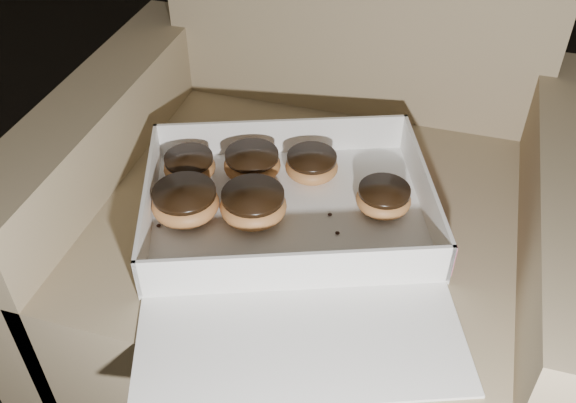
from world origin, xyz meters
The scene contains 13 objects.
floor centered at (0.00, 0.00, 0.00)m, with size 4.50×4.50×0.00m, color black.
armchair centered at (0.12, 0.09, 0.29)m, with size 0.90×0.76×0.94m.
bakery_box centered at (0.11, -0.06, 0.43)m, with size 0.59×0.64×0.07m.
donut_a centered at (0.01, 0.06, 0.45)m, with size 0.10×0.10×0.05m.
donut_b centered at (0.05, -0.04, 0.45)m, with size 0.11×0.11×0.05m.
donut_c centered at (0.11, 0.08, 0.45)m, with size 0.09×0.09×0.05m.
donut_d centered at (-0.06, -0.07, 0.45)m, with size 0.11×0.11×0.05m.
donut_e centered at (-0.09, 0.02, 0.45)m, with size 0.09×0.09×0.04m.
donut_f centered at (0.24, 0.03, 0.45)m, with size 0.09×0.09×0.04m.
crumb_a centered at (0.18, -0.04, 0.43)m, with size 0.01×0.01×0.00m, color black.
crumb_b centered at (0.31, -0.06, 0.43)m, with size 0.01×0.01×0.00m, color black.
crumb_c centered at (-0.09, -0.11, 0.43)m, with size 0.01×0.01×0.00m, color black.
crumb_d centered at (0.16, -0.01, 0.43)m, with size 0.01×0.01×0.00m, color black.
Camera 1 is at (0.31, -0.76, 1.11)m, focal length 40.00 mm.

